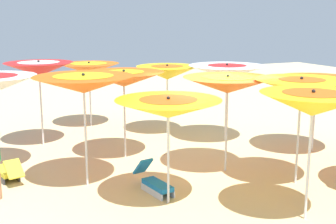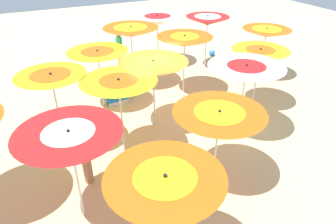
% 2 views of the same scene
% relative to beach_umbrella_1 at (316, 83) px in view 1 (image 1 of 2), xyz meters
% --- Properties ---
extents(ground, '(39.72, 39.72, 0.04)m').
position_rel_beach_umbrella_1_xyz_m(ground, '(-0.08, 3.34, -1.97)').
color(ground, beige).
extents(beach_umbrella_1, '(2.22, 2.22, 2.16)m').
position_rel_beach_umbrella_1_xyz_m(beach_umbrella_1, '(0.00, 0.00, 0.00)').
color(beach_umbrella_1, silver).
rests_on(beach_umbrella_1, ground).
extents(beach_umbrella_2, '(2.29, 2.29, 2.37)m').
position_rel_beach_umbrella_1_xyz_m(beach_umbrella_2, '(2.00, 1.62, 0.17)').
color(beach_umbrella_2, silver).
rests_on(beach_umbrella_2, ground).
extents(beach_umbrella_3, '(1.98, 1.98, 2.25)m').
position_rel_beach_umbrella_1_xyz_m(beach_umbrella_3, '(3.57, 2.86, 0.03)').
color(beach_umbrella_3, silver).
rests_on(beach_umbrella_3, ground).
extents(beach_umbrella_4, '(2.04, 2.04, 2.23)m').
position_rel_beach_umbrella_1_xyz_m(beach_umbrella_4, '(5.57, 4.85, 0.06)').
color(beach_umbrella_4, silver).
rests_on(beach_umbrella_4, ground).
extents(beach_umbrella_6, '(2.04, 2.04, 2.45)m').
position_rel_beach_umbrella_1_xyz_m(beach_umbrella_6, '(-1.77, 2.09, 0.27)').
color(beach_umbrella_6, silver).
rests_on(beach_umbrella_6, ground).
extents(beach_umbrella_7, '(2.14, 2.14, 2.39)m').
position_rel_beach_umbrella_1_xyz_m(beach_umbrella_7, '(-0.36, 3.09, 0.19)').
color(beach_umbrella_7, silver).
rests_on(beach_umbrella_7, ground).
extents(beach_umbrella_8, '(2.12, 2.12, 2.38)m').
position_rel_beach_umbrella_1_xyz_m(beach_umbrella_8, '(1.72, 4.96, 0.18)').
color(beach_umbrella_8, silver).
rests_on(beach_umbrella_8, ground).
extents(beach_umbrella_9, '(1.95, 1.95, 2.51)m').
position_rel_beach_umbrella_1_xyz_m(beach_umbrella_9, '(3.84, 6.78, 0.31)').
color(beach_umbrella_9, silver).
rests_on(beach_umbrella_9, ground).
extents(beach_umbrella_11, '(1.90, 1.90, 2.47)m').
position_rel_beach_umbrella_1_xyz_m(beach_umbrella_11, '(-3.32, 3.18, 0.26)').
color(beach_umbrella_11, silver).
rests_on(beach_umbrella_11, ground).
extents(beach_umbrella_12, '(2.11, 2.11, 2.22)m').
position_rel_beach_umbrella_1_xyz_m(beach_umbrella_12, '(-1.55, 5.20, 0.03)').
color(beach_umbrella_12, silver).
rests_on(beach_umbrella_12, ground).
extents(beach_umbrella_13, '(2.19, 2.19, 2.55)m').
position_rel_beach_umbrella_1_xyz_m(beach_umbrella_13, '(0.11, 6.44, 0.36)').
color(beach_umbrella_13, silver).
rests_on(beach_umbrella_13, ground).
extents(lounger_1, '(1.25, 0.63, 0.58)m').
position_rel_beach_umbrella_1_xyz_m(lounger_1, '(1.21, 8.05, -1.74)').
color(lounger_1, '#333338').
rests_on(lounger_1, ground).
extents(lounger_2, '(1.28, 0.51, 0.65)m').
position_rel_beach_umbrella_1_xyz_m(lounger_2, '(-0.88, 5.22, -1.73)').
color(lounger_2, silver).
rests_on(lounger_2, ground).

